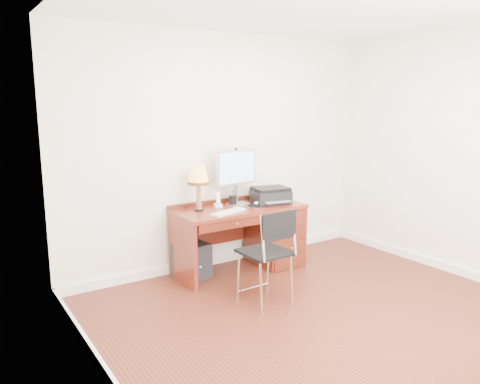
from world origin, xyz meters
TOP-DOWN VIEW (x-y plane):
  - ground at (0.00, 0.00)m, footprint 4.00×4.00m
  - room_shell at (0.00, 0.63)m, footprint 4.00×4.00m
  - desk at (0.32, 1.40)m, footprint 1.50×0.67m
  - monitor at (0.06, 1.55)m, footprint 0.55×0.20m
  - keyboard at (-0.25, 1.24)m, footprint 0.46×0.25m
  - mouse_pad at (0.23, 1.36)m, footprint 0.24×0.24m
  - printer at (0.44, 1.40)m, footprint 0.47×0.40m
  - leg_lamp at (-0.47, 1.50)m, footprint 0.24×0.24m
  - phone at (-0.20, 1.54)m, footprint 0.10×0.10m
  - pen_cup at (-0.01, 1.53)m, footprint 0.09×0.09m
  - chair at (-0.25, 0.49)m, footprint 0.45×0.45m
  - equipment_box at (-0.57, 1.50)m, footprint 0.38×0.38m

SIDE VIEW (x-z plane):
  - ground at x=0.00m, z-range 0.00..0.00m
  - room_shell at x=0.00m, z-range -1.95..2.05m
  - equipment_box at x=-0.57m, z-range 0.00..0.39m
  - desk at x=0.32m, z-range 0.04..0.79m
  - chair at x=-0.25m, z-range 0.10..1.03m
  - keyboard at x=-0.25m, z-range 0.75..0.77m
  - mouse_pad at x=0.23m, z-range 0.74..0.79m
  - phone at x=-0.20m, z-range 0.71..0.89m
  - pen_cup at x=-0.01m, z-range 0.75..0.86m
  - printer at x=0.44m, z-range 0.75..0.93m
  - leg_lamp at x=-0.47m, z-range 0.87..1.36m
  - monitor at x=0.06m, z-range 0.83..1.46m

